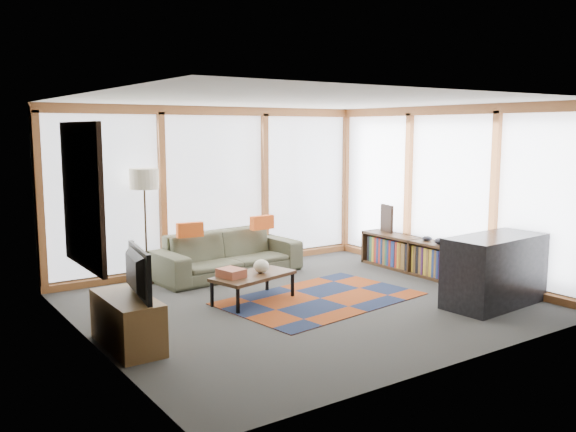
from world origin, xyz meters
TOP-DOWN VIEW (x-y plane):
  - ground at (0.00, 0.00)m, footprint 5.50×5.50m
  - room_envelope at (0.49, 0.56)m, footprint 5.52×5.02m
  - rug at (0.28, 0.04)m, footprint 2.75×1.97m
  - sofa at (-0.10, 1.91)m, footprint 2.37×1.08m
  - pillow_left at (-0.74, 1.88)m, footprint 0.40×0.17m
  - pillow_right at (0.51, 1.87)m, footprint 0.40×0.14m
  - floor_lamp at (-1.30, 2.19)m, footprint 0.42×0.42m
  - coffee_table at (-0.52, 0.44)m, footprint 1.21×0.81m
  - book_stack at (-0.83, 0.47)m, footprint 0.33×0.38m
  - vase at (-0.39, 0.45)m, footprint 0.24×0.24m
  - bookshelf at (2.43, 0.37)m, footprint 0.39×2.16m
  - bowl_a at (2.39, -0.14)m, footprint 0.21×0.21m
  - bowl_b at (2.44, 0.18)m, footprint 0.19×0.19m
  - shelf_picture at (2.51, 1.15)m, footprint 0.12×0.35m
  - tv_console at (-2.47, -0.26)m, footprint 0.45×1.08m
  - television at (-2.43, -0.31)m, footprint 0.26×0.90m
  - bar_counter at (1.97, -1.42)m, footprint 1.46×0.76m

SIDE VIEW (x-z plane):
  - ground at x=0.00m, z-range 0.00..0.00m
  - rug at x=0.28m, z-range 0.00..0.01m
  - coffee_table at x=-0.52m, z-range 0.00..0.37m
  - tv_console at x=-2.47m, z-range 0.00..0.54m
  - bookshelf at x=2.43m, z-range 0.00..0.54m
  - sofa at x=-0.10m, z-range 0.00..0.67m
  - book_stack at x=-0.83m, z-range 0.37..0.48m
  - bar_counter at x=1.97m, z-range 0.00..0.90m
  - vase at x=-0.39m, z-range 0.37..0.55m
  - bowl_b at x=2.44m, z-range 0.54..0.62m
  - bowl_a at x=2.39m, z-range 0.54..0.64m
  - shelf_picture at x=2.51m, z-range 0.54..1.00m
  - pillow_left at x=-0.74m, z-range 0.67..0.89m
  - pillow_right at x=0.51m, z-range 0.67..0.89m
  - television at x=-2.43m, z-range 0.54..1.05m
  - floor_lamp at x=-1.30m, z-range 0.00..1.69m
  - room_envelope at x=0.49m, z-range 0.23..2.85m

